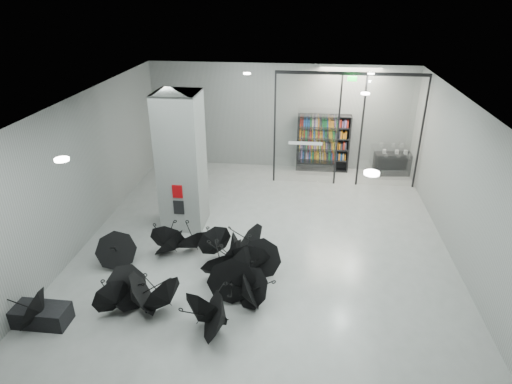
# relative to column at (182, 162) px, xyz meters

# --- Properties ---
(room) EXTENTS (14.00, 14.02, 4.01)m
(room) POSITION_rel_column_xyz_m (2.50, -2.00, 0.84)
(room) COLOR slate
(room) RESTS_ON ground
(column) EXTENTS (1.20, 1.20, 4.00)m
(column) POSITION_rel_column_xyz_m (0.00, 0.00, 0.00)
(column) COLOR slate
(column) RESTS_ON ground
(fire_cabinet) EXTENTS (0.28, 0.04, 0.38)m
(fire_cabinet) POSITION_rel_column_xyz_m (0.00, -0.62, -0.65)
(fire_cabinet) COLOR #A50A07
(fire_cabinet) RESTS_ON column
(info_panel) EXTENTS (0.30, 0.03, 0.42)m
(info_panel) POSITION_rel_column_xyz_m (0.00, -0.62, -1.15)
(info_panel) COLOR black
(info_panel) RESTS_ON column
(exit_sign) EXTENTS (0.30, 0.06, 0.15)m
(exit_sign) POSITION_rel_column_xyz_m (4.90, 3.30, 1.82)
(exit_sign) COLOR #0CE533
(exit_sign) RESTS_ON room
(glass_partition) EXTENTS (5.06, 0.08, 4.00)m
(glass_partition) POSITION_rel_column_xyz_m (4.89, 3.50, 0.18)
(glass_partition) COLOR silver
(glass_partition) RESTS_ON ground
(bench) EXTENTS (1.32, 0.57, 0.42)m
(bench) POSITION_rel_column_xyz_m (-2.00, -4.61, -1.79)
(bench) COLOR black
(bench) RESTS_ON ground
(bookshelf) EXTENTS (2.00, 0.42, 2.20)m
(bookshelf) POSITION_rel_column_xyz_m (4.17, 4.75, -0.90)
(bookshelf) COLOR black
(bookshelf) RESTS_ON ground
(shop_counter) EXTENTS (1.43, 0.70, 0.82)m
(shop_counter) POSITION_rel_column_xyz_m (6.84, 4.64, -1.59)
(shop_counter) COLOR black
(shop_counter) RESTS_ON ground
(umbrella_cluster) EXTENTS (5.65, 4.41, 1.31)m
(umbrella_cluster) POSITION_rel_column_xyz_m (1.16, -3.05, -1.68)
(umbrella_cluster) COLOR black
(umbrella_cluster) RESTS_ON ground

